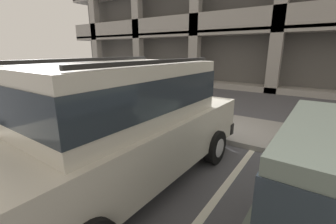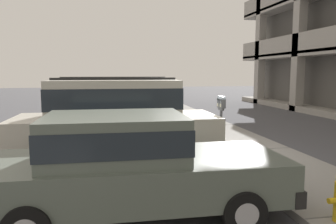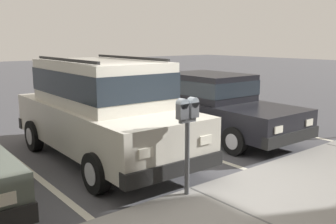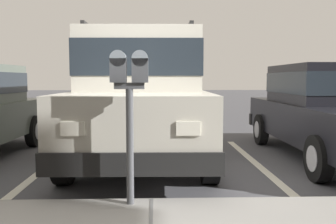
% 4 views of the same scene
% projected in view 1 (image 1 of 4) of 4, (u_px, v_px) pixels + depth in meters
% --- Properties ---
extents(ground_plane, '(80.00, 80.00, 0.10)m').
position_uv_depth(ground_plane, '(186.00, 140.00, 5.71)').
color(ground_plane, '#4C4C51').
extents(sidewalk, '(40.00, 2.20, 0.12)m').
position_uv_depth(sidewalk, '(208.00, 123.00, 6.71)').
color(sidewalk, gray).
rests_on(sidewalk, ground_plane).
extents(parking_stall_lines, '(12.79, 4.80, 0.01)m').
position_uv_depth(parking_stall_lines, '(226.00, 185.00, 3.72)').
color(parking_stall_lines, silver).
rests_on(parking_stall_lines, ground_plane).
extents(silver_suv, '(2.08, 4.81, 2.03)m').
position_uv_depth(silver_suv, '(125.00, 120.00, 3.53)').
color(silver_suv, beige).
rests_on(silver_suv, ground_plane).
extents(red_sedan, '(1.89, 4.50, 1.54)m').
position_uv_depth(red_sedan, '(32.00, 109.00, 5.32)').
color(red_sedan, black).
rests_on(red_sedan, ground_plane).
extents(parking_meter_near, '(0.35, 0.12, 1.44)m').
position_uv_depth(parking_meter_near, '(201.00, 91.00, 5.55)').
color(parking_meter_near, '#595B60').
rests_on(parking_meter_near, sidewalk).
extents(parking_meter_far, '(0.35, 0.12, 1.55)m').
position_uv_depth(parking_meter_far, '(58.00, 73.00, 8.97)').
color(parking_meter_far, '#47474C').
rests_on(parking_meter_far, sidewalk).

